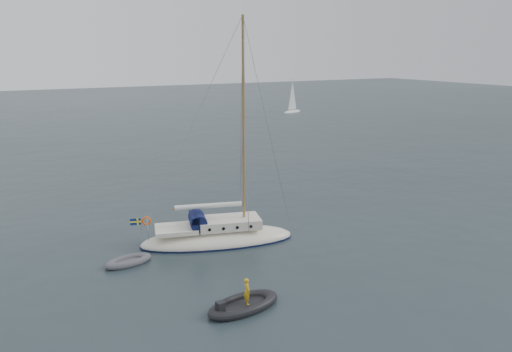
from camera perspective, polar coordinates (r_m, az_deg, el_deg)
ground at (r=33.09m, az=2.47°, el=-7.52°), size 300.00×300.00×0.00m
sailboat at (r=32.69m, az=-4.42°, el=-5.71°), size 10.50×3.14×14.96m
dinghy at (r=30.67m, az=-14.40°, el=-9.42°), size 2.87×1.30×0.41m
rib at (r=25.03m, az=-1.46°, el=-14.41°), size 3.96×1.80×1.56m
distant_yacht_b at (r=102.42m, az=4.17°, el=8.97°), size 5.40×2.88×7.16m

